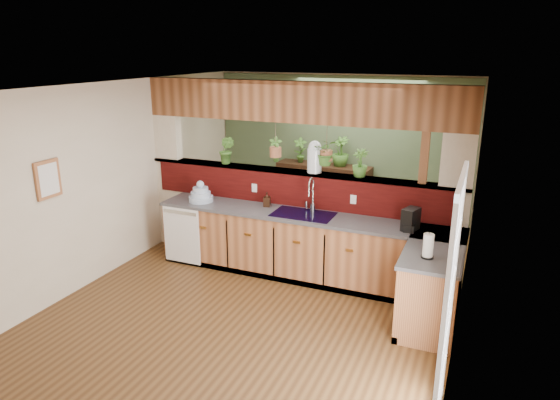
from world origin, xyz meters
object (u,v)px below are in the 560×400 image
at_px(faucet, 312,193).
at_px(soap_dispenser, 267,199).
at_px(coffee_maker, 411,220).
at_px(paper_towel, 428,246).
at_px(dish_stack, 201,195).
at_px(shelving_console, 323,195).
at_px(glass_jar, 315,157).

distance_m(faucet, soap_dispenser, 0.66).
height_order(coffee_maker, paper_towel, paper_towel).
bearing_deg(faucet, coffee_maker, -9.16).
xyz_separation_m(faucet, dish_stack, (-1.62, -0.18, -0.16)).
bearing_deg(shelving_console, glass_jar, -73.02).
xyz_separation_m(dish_stack, glass_jar, (1.58, 0.40, 0.61)).
xyz_separation_m(dish_stack, paper_towel, (3.26, -0.81, 0.03)).
bearing_deg(paper_towel, coffee_maker, 111.29).
xyz_separation_m(dish_stack, coffee_maker, (2.96, -0.04, 0.03)).
bearing_deg(faucet, glass_jar, 101.15).
xyz_separation_m(dish_stack, shelving_console, (1.10, 2.30, -0.50)).
xyz_separation_m(paper_towel, shelving_console, (-2.16, 3.11, -0.53)).
bearing_deg(coffee_maker, soap_dispenser, -167.05).
bearing_deg(dish_stack, paper_towel, -14.00).
relative_size(dish_stack, soap_dispenser, 1.72).
bearing_deg(soap_dispenser, dish_stack, -171.49).
relative_size(coffee_maker, paper_towel, 0.97).
bearing_deg(soap_dispenser, faucet, 2.60).
bearing_deg(soap_dispenser, shelving_console, 86.70).
xyz_separation_m(paper_towel, glass_jar, (-1.69, 1.21, 0.58)).
xyz_separation_m(faucet, soap_dispenser, (-0.64, -0.03, -0.16)).
bearing_deg(dish_stack, coffee_maker, -0.80).
distance_m(dish_stack, soap_dispenser, 0.99).
height_order(coffee_maker, shelving_console, coffee_maker).
distance_m(faucet, coffee_maker, 1.37).
xyz_separation_m(coffee_maker, glass_jar, (-1.39, 0.44, 0.58)).
relative_size(dish_stack, shelving_console, 0.21).
relative_size(faucet, soap_dispenser, 2.36).
bearing_deg(coffee_maker, dish_stack, -162.46).
bearing_deg(coffee_maker, glass_jar, -179.15).
distance_m(faucet, paper_towel, 1.92).
bearing_deg(glass_jar, coffee_maker, -17.50).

